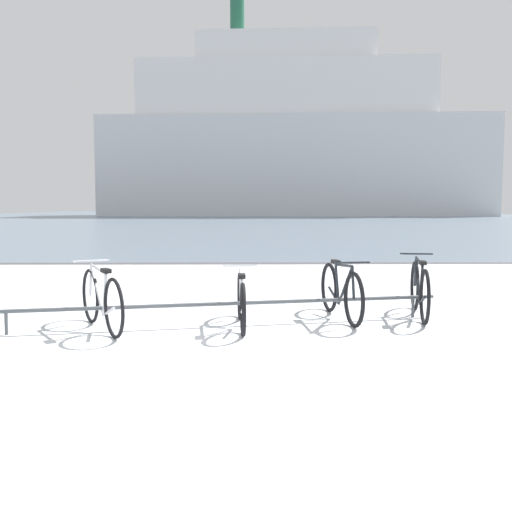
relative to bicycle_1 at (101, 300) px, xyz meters
The scene contains 7 objects.
ground 51.76m from the bicycle_1, 88.74° to the left, with size 80.00×132.00×0.08m.
bike_rack 1.52m from the bicycle_1, ahead, with size 5.71×1.15×0.31m.
bicycle_1 is the anchor object (origin of this frame).
bicycle_2 1.73m from the bicycle_1, ahead, with size 0.46×1.64×0.74m.
bicycle_3 3.12m from the bicycle_1, 11.87° to the left, with size 0.46×1.77×0.83m.
bicycle_4 4.22m from the bicycle_1, 10.32° to the left, with size 0.46×1.71×0.85m.
ferry_ship 70.06m from the bicycle_1, 83.95° to the left, with size 50.96×13.23×29.03m.
Camera 1 is at (0.69, -4.75, 1.55)m, focal length 39.85 mm.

